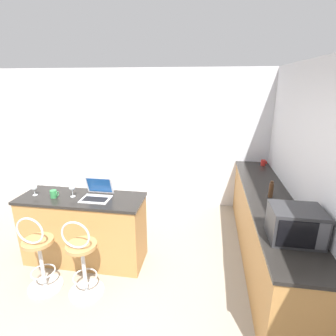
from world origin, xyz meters
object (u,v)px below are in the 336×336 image
Objects in this scene: pepper_mill at (271,189)px; laptop at (97,193)px; bar_stool_far at (82,260)px; mug_red at (263,163)px; wine_glass_short at (34,188)px; bar_stool_near at (39,255)px; wine_glass_tall at (72,188)px; mug_green at (54,194)px; microwave at (296,224)px.

laptop is at bearing -170.74° from pepper_mill.
mug_red is (2.31, 2.37, 0.53)m from bar_stool_far.
wine_glass_short is 0.64× the size of pepper_mill.
laptop reaches higher than bar_stool_near.
bar_stool_near is 0.86m from wine_glass_tall.
laptop is 0.56m from mug_green.
bar_stool_far is at bearing -134.24° from mug_red.
wine_glass_tall is 0.51m from wine_glass_short.
laptop is at bearing 52.41° from bar_stool_near.
wine_glass_tall reaches higher than mug_green.
mug_green is (0.29, -0.03, -0.05)m from wine_glass_short.
bar_stool_far is at bearing -58.23° from wine_glass_tall.
microwave is (2.16, 0.02, 0.64)m from bar_stool_far.
laptop reaches higher than pepper_mill.
wine_glass_short reaches higher than mug_green.
bar_stool_far is 2.25m from microwave.
mug_red is (0.15, 2.35, -0.11)m from microwave.
mug_red is 3.67m from wine_glass_short.
bar_stool_far is 3.35m from mug_red.
microwave is 2.60m from wine_glass_tall.
mug_green is (-0.22, -0.06, -0.07)m from wine_glass_tall.
microwave reaches higher than mug_green.
bar_stool_far is (0.53, 0.00, 0.00)m from bar_stool_near.
bar_stool_near is 3.73m from mug_red.
bar_stool_far is 5.88× the size of wine_glass_tall.
laptop is at bearing 4.19° from wine_glass_short.
bar_stool_near is 6.75× the size of wine_glass_short.
laptop is (0.48, 0.62, 0.54)m from bar_stool_near.
mug_red is at bearing 36.57° from laptop.
wine_glass_tall is (0.15, 0.60, 0.60)m from bar_stool_near.
wine_glass_tall is at bearing -171.35° from pepper_mill.
pepper_mill reaches higher than bar_stool_far.
wine_glass_short is (-0.84, -0.06, 0.04)m from laptop.
mug_green is (-0.07, 0.54, 0.53)m from bar_stool_near.
wine_glass_tall is at bearing 75.56° from bar_stool_near.
wine_glass_tall is (-0.33, -0.03, 0.06)m from laptop.
pepper_mill reaches higher than wine_glass_tall.
microwave is 3.09m from wine_glass_short.
wine_glass_tall is 1.15× the size of wine_glass_short.
bar_stool_near is at bearing -57.50° from wine_glass_short.
laptop reaches higher than wine_glass_short.
wine_glass_short is at bearing -175.81° from laptop.
laptop is at bearing 9.10° from mug_green.
wine_glass_short is at bearing -150.50° from mug_red.
wine_glass_tall is (-2.68, -1.77, 0.07)m from mug_red.
pepper_mill is at bearing 90.77° from microwave.
pepper_mill is (-0.01, 0.96, -0.05)m from microwave.
laptop is at bearing 94.04° from bar_stool_far.
mug_green is (-0.60, 0.54, 0.53)m from bar_stool_far.
microwave is at bearing -10.64° from mug_green.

